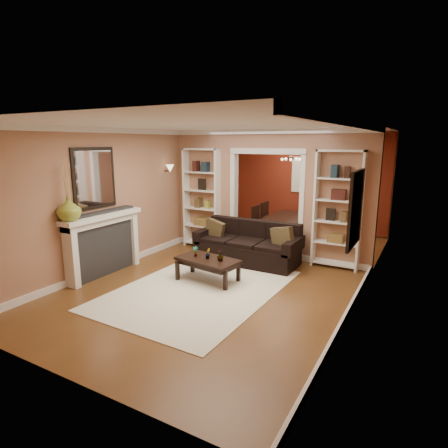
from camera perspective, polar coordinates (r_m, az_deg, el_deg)
The scene contains 30 objects.
floor at distance 7.38m, azimuth 2.67°, elevation -6.90°, with size 8.00×8.00×0.00m, color brown.
ceiling at distance 6.97m, azimuth 2.90°, elevation 14.53°, with size 8.00×8.00×0.00m, color white.
wall_back at distance 10.76m, azimuth 12.38°, elevation 6.30°, with size 8.00×8.00×0.00m, color #A47256.
wall_front at distance 3.98m, azimuth -23.95°, elevation -4.59°, with size 8.00×8.00×0.00m, color #A47256.
wall_left at distance 8.29m, azimuth -11.32°, elevation 4.61°, with size 8.00×8.00×0.00m, color #A47256.
wall_right at distance 6.39m, azimuth 21.15°, elevation 1.75°, with size 8.00×8.00×0.00m, color #A47256.
partition_wall at distance 8.14m, azimuth 6.57°, elevation 4.62°, with size 4.50×0.15×2.70m, color #A47256.
red_back_panel at distance 10.73m, azimuth 12.33°, elevation 6.13°, with size 4.44×0.04×2.64m, color maroon.
dining_window at distance 10.67m, azimuth 12.32°, elevation 7.34°, with size 0.78×0.03×0.98m, color #8CA5CC.
area_rug at distance 6.42m, azimuth -3.82°, elevation -9.90°, with size 2.39×3.35×0.01m, color silver.
sofa at distance 7.68m, azimuth 3.60°, elevation -2.87°, with size 2.14×0.92×0.84m, color black.
pillow_left at distance 7.97m, azimuth -1.37°, elevation -0.85°, with size 0.41×0.12×0.41m, color brown.
pillow_right at distance 7.33m, azimuth 8.92°, elevation -2.01°, with size 0.45×0.13×0.45m, color brown.
coffee_table at distance 6.72m, azimuth -2.49°, elevation -6.98°, with size 1.10×0.60×0.42m, color black.
plant_left at distance 6.76m, azimuth -4.37°, elevation -4.18°, with size 0.10×0.07×0.19m, color #336626.
plant_center at distance 6.63m, azimuth -2.51°, elevation -4.51°, with size 0.10×0.08×0.19m, color #336626.
plant_right at distance 6.50m, azimuth -0.58°, elevation -4.79°, with size 0.11×0.11×0.20m, color #336626.
bookshelf_left at distance 8.73m, azimuth -3.35°, elevation 3.88°, with size 0.90×0.30×2.30m, color white.
bookshelf_right at distance 7.55m, azimuth 16.94°, elevation 2.02°, with size 0.90×0.30×2.30m, color white.
fireplace at distance 7.27m, azimuth -17.76°, elevation -3.02°, with size 0.32×1.70×1.16m, color white.
vase at distance 6.66m, azimuth -22.57°, elevation 2.15°, with size 0.39×0.39×0.41m, color #8DA134.
mirror at distance 7.16m, azimuth -19.17°, elevation 6.60°, with size 0.03×0.95×1.10m, color silver.
wall_sconce at distance 8.61m, azimuth -8.55°, elevation 8.20°, with size 0.18×0.18×0.22m, color #FFE0A5.
framed_art at distance 5.39m, azimuth 19.33°, elevation 2.21°, with size 0.04×0.85×1.05m, color black.
dining_table at distance 9.69m, azimuth 9.77°, elevation -0.57°, with size 0.94×1.68×0.59m, color black.
dining_chair_nw at distance 9.58m, azimuth 6.10°, elevation 0.27°, with size 0.43×0.43×0.88m, color black.
dining_chair_ne at distance 9.21m, azimuth 12.41°, elevation -0.30°, with size 0.45×0.45×0.92m, color black.
dining_chair_sw at distance 10.12m, azimuth 7.44°, elevation 0.93°, with size 0.44×0.44×0.89m, color black.
dining_chair_se at distance 9.78m, azimuth 13.42°, elevation 0.12°, with size 0.41×0.41×0.83m, color black.
chandelier at distance 9.47m, azimuth 10.23°, elevation 9.67°, with size 0.50×0.50×0.30m, color #301E16.
Camera 1 is at (3.10, -6.24, 2.44)m, focal length 30.00 mm.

